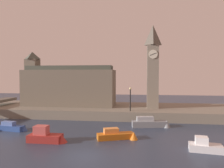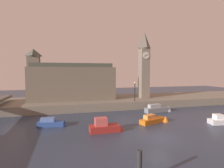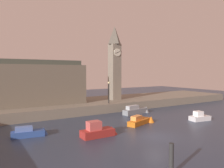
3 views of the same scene
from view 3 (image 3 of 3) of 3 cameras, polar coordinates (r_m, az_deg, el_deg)
name	(u,v)px [view 3 (image 3 of 3)]	position (r m, az deg, el deg)	size (l,w,h in m)	color
ground_plane	(156,137)	(24.69, 11.18, -13.18)	(120.00, 120.00, 0.00)	#2D384C
far_embankment	(80,105)	(41.10, -8.31, -5.48)	(70.00, 12.00, 1.50)	slate
clock_tower	(115,62)	(43.03, 0.68, 5.72)	(2.09, 2.15, 14.11)	slate
parliament_hall	(29,83)	(38.20, -20.51, 0.29)	(16.80, 5.30, 10.01)	#6B6051
streetlamp	(109,90)	(37.96, -0.83, -1.49)	(0.36, 0.36, 3.71)	black
mooring_post_left	(171,159)	(16.18, 14.99, -18.13)	(0.32, 0.32, 2.16)	#2B2B2B
boat_cruiser_grey	(137,110)	(37.02, 6.45, -6.77)	(5.39, 1.97, 1.56)	gray
boat_ferry_white	(201,117)	(34.39, 21.96, -7.90)	(3.69, 1.78, 1.37)	silver
boat_patrol_orange	(142,121)	(30.04, 7.66, -9.36)	(4.81, 2.49, 1.34)	orange
boat_tour_blue	(31,132)	(25.81, -20.17, -11.60)	(3.99, 1.59, 1.22)	#2D4C93
boat_dinghy_red	(100,131)	(24.37, -3.08, -11.96)	(4.22, 1.51, 1.73)	maroon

